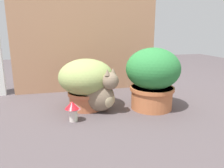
# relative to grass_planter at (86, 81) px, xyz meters

# --- Properties ---
(ground_plane) EXTENTS (6.00, 6.00, 0.00)m
(ground_plane) POSITION_rel_grass_planter_xyz_m (0.04, -0.06, -0.20)
(ground_plane) COLOR #52474A
(cardboard_backdrop) EXTENTS (1.27, 0.03, 0.83)m
(cardboard_backdrop) POSITION_rel_grass_planter_xyz_m (0.07, 0.47, 0.22)
(cardboard_backdrop) COLOR tan
(cardboard_backdrop) RESTS_ON ground
(grass_planter) EXTENTS (0.38, 0.38, 0.35)m
(grass_planter) POSITION_rel_grass_planter_xyz_m (0.00, 0.00, 0.00)
(grass_planter) COLOR #C16944
(grass_planter) RESTS_ON ground
(leafy_planter) EXTENTS (0.37, 0.37, 0.43)m
(leafy_planter) POSITION_rel_grass_planter_xyz_m (0.44, -0.11, 0.03)
(leafy_planter) COLOR #C16C41
(leafy_planter) RESTS_ON ground
(cat) EXTENTS (0.30, 0.36, 0.32)m
(cat) POSITION_rel_grass_planter_xyz_m (0.07, -0.09, -0.07)
(cat) COLOR #806D57
(cat) RESTS_ON ground
(mushroom_ornament_red) EXTENTS (0.09, 0.09, 0.13)m
(mushroom_ornament_red) POSITION_rel_grass_planter_xyz_m (-0.12, -0.22, -0.11)
(mushroom_ornament_red) COLOR silver
(mushroom_ornament_red) RESTS_ON ground
(mushroom_ornament_pink) EXTENTS (0.07, 0.07, 0.11)m
(mushroom_ornament_pink) POSITION_rel_grass_planter_xyz_m (-0.10, -0.22, -0.12)
(mushroom_ornament_pink) COLOR silver
(mushroom_ornament_pink) RESTS_ON ground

